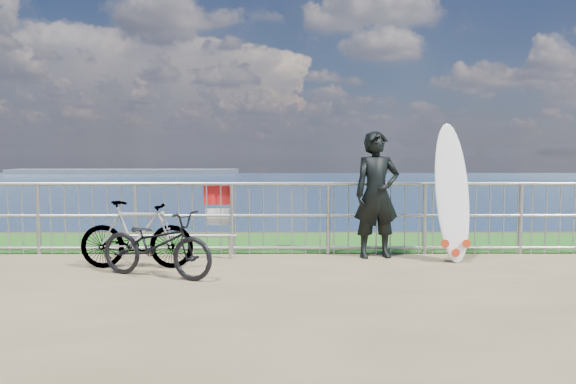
{
  "coord_description": "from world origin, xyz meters",
  "views": [
    {
      "loc": [
        0.34,
        -7.06,
        1.58
      ],
      "look_at": [
        0.37,
        1.2,
        1.0
      ],
      "focal_mm": 35.0,
      "sensor_mm": 36.0,
      "label": 1
    }
  ],
  "objects_px": {
    "bicycle_near": "(156,244)",
    "surfboard": "(452,197)",
    "surfer": "(377,195)",
    "bicycle_far": "(137,235)"
  },
  "relations": [
    {
      "from": "bicycle_near",
      "to": "bicycle_far",
      "type": "relative_size",
      "value": 1.05
    },
    {
      "from": "surfer",
      "to": "bicycle_near",
      "type": "distance_m",
      "value": 3.33
    },
    {
      "from": "surfer",
      "to": "surfboard",
      "type": "distance_m",
      "value": 1.09
    },
    {
      "from": "surfboard",
      "to": "bicycle_near",
      "type": "height_order",
      "value": "surfboard"
    },
    {
      "from": "surfboard",
      "to": "bicycle_near",
      "type": "xyz_separation_m",
      "value": [
        -4.06,
        -1.07,
        -0.51
      ]
    },
    {
      "from": "bicycle_far",
      "to": "surfer",
      "type": "bearing_deg",
      "value": -76.39
    },
    {
      "from": "bicycle_near",
      "to": "surfboard",
      "type": "bearing_deg",
      "value": -52.98
    },
    {
      "from": "surfboard",
      "to": "bicycle_near",
      "type": "bearing_deg",
      "value": -165.22
    },
    {
      "from": "surfer",
      "to": "surfboard",
      "type": "relative_size",
      "value": 0.94
    },
    {
      "from": "surfer",
      "to": "bicycle_near",
      "type": "xyz_separation_m",
      "value": [
        -3.01,
        -1.33,
        -0.53
      ]
    }
  ]
}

